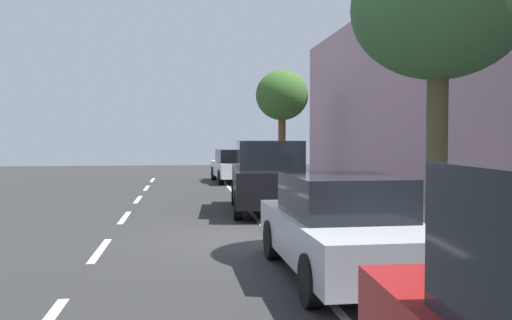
# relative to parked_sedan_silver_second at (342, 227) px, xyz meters

# --- Properties ---
(ground) EXTENTS (60.24, 60.24, 0.00)m
(ground) POSITION_rel_parked_sedan_silver_second_xyz_m (-0.89, 3.36, -0.75)
(ground) COLOR #292929
(sidewalk) EXTENTS (3.52, 37.65, 0.16)m
(sidewalk) POSITION_rel_parked_sedan_silver_second_xyz_m (2.81, 3.36, -0.67)
(sidewalk) COLOR #9C9A93
(sidewalk) RESTS_ON ground
(curb_edge) EXTENTS (0.16, 37.65, 0.16)m
(curb_edge) POSITION_rel_parked_sedan_silver_second_xyz_m (0.97, 3.36, -0.67)
(curb_edge) COLOR gray
(curb_edge) RESTS_ON ground
(lane_stripe_centre) EXTENTS (0.14, 35.80, 0.01)m
(lane_stripe_centre) POSITION_rel_parked_sedan_silver_second_xyz_m (-3.87, 2.44, -0.75)
(lane_stripe_centre) COLOR white
(lane_stripe_centre) RESTS_ON ground
(lane_stripe_bike_edge) EXTENTS (0.12, 37.65, 0.01)m
(lane_stripe_bike_edge) POSITION_rel_parked_sedan_silver_second_xyz_m (-0.50, 3.36, -0.75)
(lane_stripe_bike_edge) COLOR white
(lane_stripe_bike_edge) RESTS_ON ground
(parked_sedan_silver_second) EXTENTS (1.91, 4.44, 1.52)m
(parked_sedan_silver_second) POSITION_rel_parked_sedan_silver_second_xyz_m (0.00, 0.00, 0.00)
(parked_sedan_silver_second) COLOR #B7BABF
(parked_sedan_silver_second) RESTS_ON ground
(parked_suv_black_mid) EXTENTS (2.20, 4.81, 1.99)m
(parked_suv_black_mid) POSITION_rel_parked_sedan_silver_second_xyz_m (-0.02, 7.31, 0.27)
(parked_suv_black_mid) COLOR black
(parked_suv_black_mid) RESTS_ON ground
(parked_sedan_white_far) EXTENTS (2.03, 4.49, 1.52)m
(parked_sedan_white_far) POSITION_rel_parked_sedan_silver_second_xyz_m (-0.02, 17.74, 0.00)
(parked_sedan_white_far) COLOR white
(parked_sedan_white_far) RESTS_ON ground
(bicycle_at_curb) EXTENTS (1.70, 0.63, 0.78)m
(bicycle_at_curb) POSITION_rel_parked_sedan_silver_second_xyz_m (0.50, 11.12, -0.37)
(bicycle_at_curb) COLOR black
(bicycle_at_curb) RESTS_ON ground
(cyclist_with_backpack) EXTENTS (0.50, 0.58, 1.68)m
(cyclist_with_backpack) POSITION_rel_parked_sedan_silver_second_xyz_m (0.72, 10.66, 0.27)
(cyclist_with_backpack) COLOR #C6B284
(cyclist_with_backpack) RESTS_ON ground
(street_tree_mid_block) EXTENTS (2.96, 2.96, 5.29)m
(street_tree_mid_block) POSITION_rel_parked_sedan_silver_second_xyz_m (1.95, 1.02, 3.46)
(street_tree_mid_block) COLOR brown
(street_tree_mid_block) RESTS_ON sidewalk
(street_tree_far_end) EXTENTS (2.31, 2.31, 4.87)m
(street_tree_far_end) POSITION_rel_parked_sedan_silver_second_xyz_m (1.95, 16.19, 3.12)
(street_tree_far_end) COLOR brown
(street_tree_far_end) RESTS_ON sidewalk
(fire_hydrant) EXTENTS (0.22, 0.22, 0.84)m
(fire_hydrant) POSITION_rel_parked_sedan_silver_second_xyz_m (1.40, 14.02, -0.16)
(fire_hydrant) COLOR red
(fire_hydrant) RESTS_ON sidewalk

